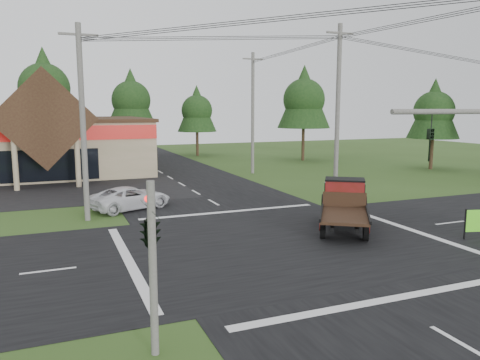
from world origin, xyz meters
TOP-DOWN VIEW (x-y plane):
  - ground at (0.00, 0.00)m, footprint 120.00×120.00m
  - road_ns at (0.00, 0.00)m, footprint 12.00×120.00m
  - road_ew at (0.00, 0.00)m, footprint 120.00×12.00m
  - traffic_signal_corner at (-7.50, -7.32)m, footprint 0.53×2.48m
  - utility_pole_nw at (-8.00, 8.00)m, footprint 2.00×0.30m
  - utility_pole_ne at (8.00, 8.00)m, footprint 2.00×0.30m
  - utility_pole_n at (8.00, 22.00)m, footprint 2.00×0.30m
  - tree_row_c at (-10.00, 41.00)m, footprint 7.28×7.28m
  - tree_row_d at (0.00, 42.00)m, footprint 6.16×6.16m
  - tree_row_e at (8.00, 40.00)m, footprint 5.04×5.04m
  - tree_side_ne at (18.00, 30.00)m, footprint 6.16×6.16m
  - tree_side_e_near at (26.00, 18.00)m, footprint 5.04×5.04m
  - antique_flatbed_truck at (3.86, 0.93)m, footprint 5.25×6.26m
  - white_pickup at (-5.33, 10.09)m, footprint 5.51×4.03m

SIDE VIEW (x-z plane):
  - ground at x=0.00m, z-range 0.00..0.00m
  - road_ns at x=0.00m, z-range 0.00..0.02m
  - road_ew at x=0.00m, z-range 0.00..0.02m
  - white_pickup at x=-5.33m, z-range 0.00..1.39m
  - antique_flatbed_truck at x=3.86m, z-range 0.00..2.51m
  - traffic_signal_corner at x=-7.50m, z-range 1.32..5.72m
  - utility_pole_nw at x=-8.00m, z-range 0.14..10.64m
  - utility_pole_n at x=8.00m, z-range 0.14..11.34m
  - utility_pole_ne at x=8.00m, z-range 0.14..11.64m
  - tree_row_e at x=8.00m, z-range 1.49..10.58m
  - tree_side_e_near at x=26.00m, z-range 1.49..10.58m
  - tree_row_d at x=0.00m, z-range 1.82..12.93m
  - tree_side_ne at x=18.00m, z-range 1.82..12.93m
  - tree_row_c at x=-10.00m, z-range 2.16..15.29m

